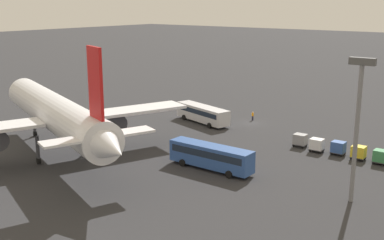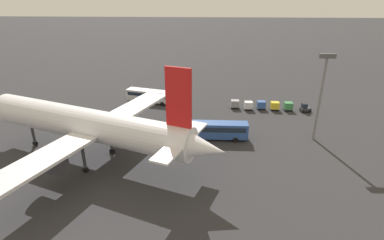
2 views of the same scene
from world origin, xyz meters
name	(u,v)px [view 2 (image 2 of 2)]	position (x,y,z in m)	size (l,w,h in m)	color
ground_plane	(181,96)	(0.00, 0.00, 0.00)	(600.00, 600.00, 0.00)	#2D2D30
airplane	(88,125)	(11.53, 35.16, 6.56)	(44.93, 38.56, 17.44)	silver
shuttle_bus_near	(151,95)	(7.30, 5.48, 1.92)	(12.94, 6.16, 3.20)	silver
shuttle_bus_far	(215,129)	(-9.04, 25.74, 2.03)	(12.39, 3.10, 3.40)	#2D5199
baggage_tug	(305,108)	(-30.56, 10.06, 0.94)	(2.59, 2.00, 2.10)	#333338
worker_person	(179,91)	(0.77, -1.91, 0.87)	(0.38, 0.38, 1.74)	#1E1E2D
cargo_cart_green	(288,106)	(-26.72, 9.45, 1.19)	(2.02, 1.71, 2.06)	#38383D
cargo_cart_yellow	(275,106)	(-23.56, 9.38, 1.19)	(2.02, 1.71, 2.06)	#38383D
cargo_cart_blue	(261,105)	(-20.40, 8.96, 1.19)	(2.02, 1.71, 2.06)	#38383D
cargo_cart_white	(248,105)	(-17.24, 9.49, 1.19)	(2.02, 1.71, 2.06)	#38383D
cargo_cart_grey	(235,104)	(-14.08, 8.60, 1.19)	(2.02, 1.71, 2.06)	#38383D
light_pole	(322,88)	(-28.03, 24.66, 10.17)	(2.80, 0.70, 16.44)	slate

